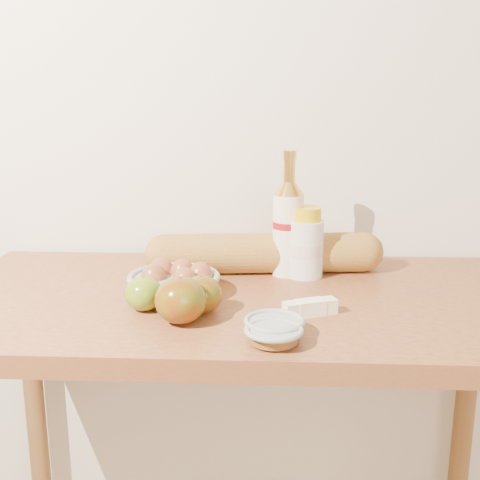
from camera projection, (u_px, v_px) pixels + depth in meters
The scene contains 12 objects.
back_wall at pixel (248, 88), 1.42m from camera, with size 3.50×0.02×2.60m, color silver.
table at pixel (241, 352), 1.23m from camera, with size 1.20×0.60×0.90m.
bourbon_bottle at pixel (288, 225), 1.30m from camera, with size 0.08×0.08×0.27m.
cream_bottle at pixel (305, 245), 1.30m from camera, with size 0.08×0.08×0.15m.
egg_bowl at pixel (175, 281), 1.19m from camera, with size 0.24×0.24×0.07m.
baguette at pixel (265, 253), 1.33m from camera, with size 0.54×0.14×0.09m.
apple_yellowgreen at pixel (144, 294), 1.11m from camera, with size 0.07×0.07×0.06m.
apple_redgreen_front at pixel (202, 294), 1.09m from camera, with size 0.09×0.09×0.07m.
apple_redgreen_right at pixel (181, 300), 1.04m from camera, with size 0.11×0.11×0.08m.
sugar_bowl at pixel (274, 335), 0.96m from camera, with size 0.13×0.13×0.03m.
syrup_bowl at pixel (274, 326), 1.00m from camera, with size 0.12×0.12×0.03m.
butter_stick at pixel (310, 308), 1.09m from camera, with size 0.10×0.06×0.03m.
Camera 1 is at (0.06, 0.05, 1.30)m, focal length 45.00 mm.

